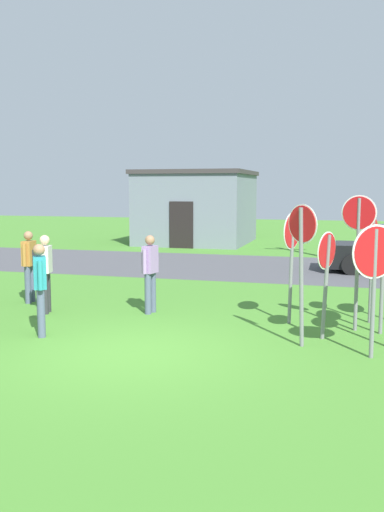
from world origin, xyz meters
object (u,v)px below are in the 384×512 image
at_px(stop_sign_leaning_right, 383,260).
at_px(person_holding_notes, 40,285).
at_px(stop_sign_rear_right, 302,252).
at_px(person_in_teal, 150,270).
at_px(stop_sign_leaning_left, 375,267).
at_px(person_on_left, 29,263).
at_px(person_in_dark_shirt, 44,268).
at_px(stop_sign_rear_left, 326,267).
at_px(stop_sign_low_front, 292,248).
at_px(stop_sign_far_back, 358,241).
at_px(stop_sign_center_cluster, 372,253).

relative_size(stop_sign_leaning_right, person_holding_notes, 1.20).
bearing_deg(stop_sign_rear_right, person_in_teal, 152.25).
height_order(stop_sign_leaning_right, stop_sign_leaning_left, stop_sign_leaning_left).
xyz_separation_m(person_on_left, person_in_teal, (3.12, -0.30, 0.00)).
bearing_deg(person_on_left, stop_sign_leaning_left, -17.42).
bearing_deg(person_in_dark_shirt, stop_sign_leaning_left, -12.56).
height_order(stop_sign_rear_right, person_in_dark_shirt, stop_sign_rear_right).
bearing_deg(stop_sign_rear_right, person_holding_notes, -173.14).
height_order(stop_sign_rear_left, stop_sign_low_front, stop_sign_low_front).
relative_size(stop_sign_far_back, person_on_left, 1.51).
height_order(stop_sign_leaning_right, stop_sign_far_back, stop_sign_far_back).
relative_size(stop_sign_far_back, person_in_teal, 1.51).
bearing_deg(person_holding_notes, stop_sign_far_back, 19.44).
xyz_separation_m(stop_sign_leaning_left, stop_sign_low_front, (-1.47, 1.95, 0.05)).
height_order(stop_sign_low_front, person_in_teal, stop_sign_low_front).
bearing_deg(stop_sign_leaning_right, person_on_left, 174.22).
bearing_deg(stop_sign_leaning_left, person_in_teal, 155.06).
bearing_deg(stop_sign_low_front, stop_sign_leaning_right, -12.03).
relative_size(stop_sign_rear_left, stop_sign_low_front, 0.87).
bearing_deg(stop_sign_leaning_right, person_in_dark_shirt, -179.11).
bearing_deg(person_on_left, person_holding_notes, -54.77).
distance_m(stop_sign_leaning_right, person_in_teal, 4.74).
bearing_deg(stop_sign_far_back, stop_sign_rear_left, -123.82).
distance_m(stop_sign_rear_left, person_in_teal, 3.90).
bearing_deg(stop_sign_rear_right, stop_sign_center_cluster, 60.14).
bearing_deg(person_holding_notes, person_on_left, 125.23).
height_order(stop_sign_rear_right, person_on_left, stop_sign_rear_right).
relative_size(stop_sign_leaning_left, person_holding_notes, 1.26).
relative_size(stop_sign_rear_left, person_in_teal, 1.14).
height_order(stop_sign_leaning_left, stop_sign_low_front, stop_sign_low_front).
xyz_separation_m(stop_sign_far_back, stop_sign_leaning_left, (0.23, -1.73, -0.25)).
bearing_deg(person_holding_notes, person_in_dark_shirt, 118.09).
bearing_deg(stop_sign_rear_right, person_in_dark_shirt, 168.19).
height_order(stop_sign_rear_left, stop_sign_rear_right, stop_sign_rear_right).
distance_m(stop_sign_center_cluster, stop_sign_far_back, 0.83).
bearing_deg(stop_sign_low_front, person_in_dark_shirt, -174.86).
height_order(stop_sign_leaning_left, person_holding_notes, stop_sign_leaning_left).
height_order(stop_sign_low_front, person_in_dark_shirt, stop_sign_low_front).
distance_m(stop_sign_rear_right, person_on_left, 6.80).
bearing_deg(stop_sign_low_front, person_in_teal, 177.54).
relative_size(stop_sign_center_cluster, stop_sign_far_back, 0.83).
distance_m(stop_sign_leaning_right, stop_sign_center_cluster, 0.87).
distance_m(stop_sign_low_front, person_in_dark_shirt, 5.25).
bearing_deg(stop_sign_leaning_right, stop_sign_rear_left, -146.21).
relative_size(stop_sign_leaning_right, person_in_teal, 1.20).
relative_size(stop_sign_leaning_left, person_in_dark_shirt, 1.26).
xyz_separation_m(stop_sign_rear_right, person_in_dark_shirt, (-5.52, 1.15, -0.64)).
relative_size(stop_sign_rear_left, stop_sign_leaning_left, 0.91).
bearing_deg(stop_sign_rear_left, stop_sign_rear_right, -122.72).
relative_size(stop_sign_leaning_right, person_on_left, 1.20).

